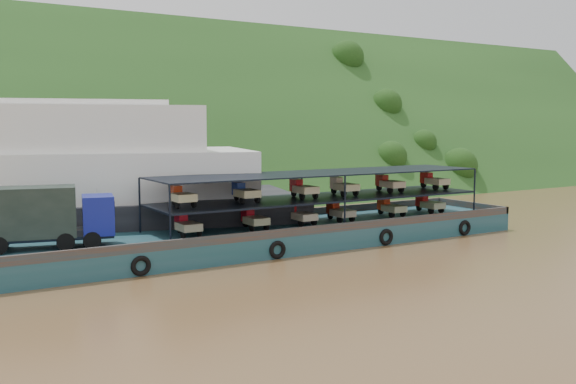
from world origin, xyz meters
TOP-DOWN VIEW (x-y plane):
  - ground at (0.00, 0.00)m, footprint 160.00×160.00m
  - hillside at (0.00, 36.00)m, footprint 140.00×39.60m
  - cargo_barge at (-4.78, 1.51)m, footprint 35.00×7.18m

SIDE VIEW (x-z plane):
  - ground at x=0.00m, z-range 0.00..0.00m
  - hillside at x=0.00m, z-range -19.80..19.80m
  - cargo_barge at x=-4.78m, z-range -1.16..3.38m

